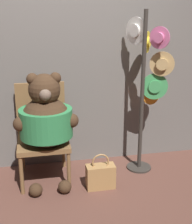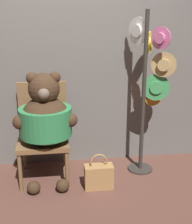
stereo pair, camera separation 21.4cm
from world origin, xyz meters
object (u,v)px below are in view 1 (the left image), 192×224
Objects in this scene: hat_display_rack at (148,81)px; handbag_on_ground at (101,176)px; chair at (42,131)px; teddy_bear at (46,119)px.

hat_display_rack reaches higher than handbag_on_ground.
chair is 0.58× the size of hat_display_rack.
chair is at bearing 145.03° from handbag_on_ground.
teddy_bear reaches higher than chair.
handbag_on_ground is at bearing -150.77° from hat_display_rack.
hat_display_rack is at bearing 6.87° from teddy_bear.
handbag_on_ground is (0.52, -0.20, -0.58)m from teddy_bear.
hat_display_rack is at bearing 29.23° from handbag_on_ground.
hat_display_rack is at bearing -2.71° from chair.
chair is 0.86× the size of teddy_bear.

